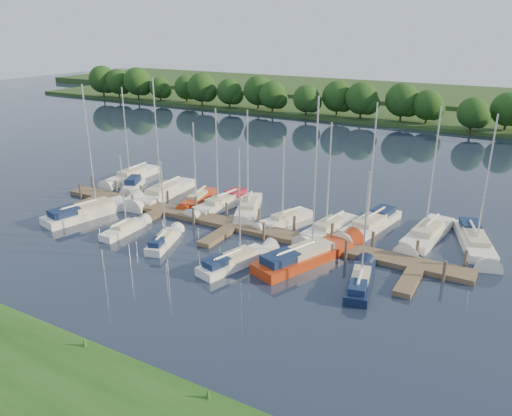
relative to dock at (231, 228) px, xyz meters
The scene contains 23 objects.
ground 7.31m from the dock, 90.00° to the right, with size 260.00×260.00×0.00m, color #1A2234.
dock is the anchor object (origin of this frame).
mooring_pilings 1.19m from the dock, 90.00° to the left, with size 38.24×2.84×2.00m.
far_shore 67.69m from the dock, 90.00° to the left, with size 180.00×30.00×0.60m, color #233E18.
distant_hill 92.69m from the dock, 90.00° to the left, with size 220.00×40.00×1.40m, color #324E22.
treeline 54.60m from the dock, 90.10° to the left, with size 145.40×9.12×8.10m.
sailboat_n_0 19.29m from the dock, 158.96° to the left, with size 2.35×8.56×11.03m.
motorboat 16.26m from the dock, 163.65° to the left, with size 2.99×4.80×1.56m.
sailboat_n_2 11.66m from the dock, 160.35° to the left, with size 2.99×10.02×12.59m.
sailboat_n_3 8.15m from the dock, 147.14° to the left, with size 2.64×6.67×8.46m.
sailboat_n_4 5.73m from the dock, 131.98° to the left, with size 2.91×8.00×10.20m.
sailboat_n_5 4.64m from the dock, 101.29° to the left, with size 4.41×7.86×10.20m.
sailboat_n_6 5.02m from the dock, 47.75° to the left, with size 3.31×6.48×8.35m.
sailboat_n_7 8.44m from the dock, 24.72° to the left, with size 3.03×7.91×10.06m.
sailboat_n_8 12.22m from the dock, 30.51° to the left, with size 3.49×9.24×11.53m.
sailboat_n_9 16.61m from the dock, 22.44° to the left, with size 3.07×9.19×11.61m.
sailboat_n_10 20.30m from the dock, 19.52° to the left, with size 4.33×8.88×11.23m.
sailboat_s_0 13.80m from the dock, 165.62° to the right, with size 4.25×9.99×12.53m.
sailboat_s_1 9.20m from the dock, 146.50° to the right, with size 1.40×5.40×7.11m.
sailboat_s_2 6.20m from the dock, 119.82° to the right, with size 2.62×5.55×7.26m.
sailboat_s_3 6.86m from the dock, 54.38° to the right, with size 3.31×7.25×9.24m.
sailboat_s_4 8.66m from the dock, 15.41° to the right, with size 5.38×10.06×12.87m.
sailboat_s_5 13.74m from the dock, 17.26° to the right, with size 2.66×6.64×8.45m.
Camera 1 is at (21.89, -26.82, 17.07)m, focal length 35.00 mm.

